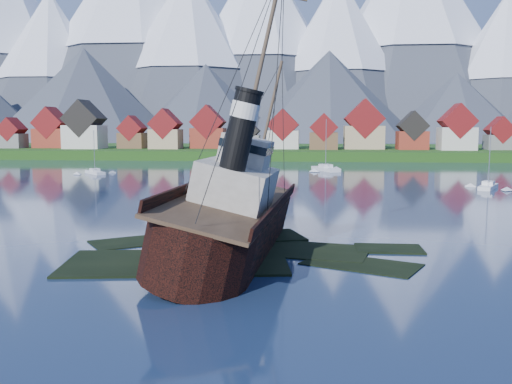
# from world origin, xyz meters

# --- Properties ---
(ground) EXTENTS (1400.00, 1400.00, 0.00)m
(ground) POSITION_xyz_m (0.00, 0.00, 0.00)
(ground) COLOR #192847
(ground) RESTS_ON ground
(shoal) EXTENTS (31.71, 21.24, 1.14)m
(shoal) POSITION_xyz_m (1.78, 2.15, -0.35)
(shoal) COLOR black
(shoal) RESTS_ON ground
(shore_bank) EXTENTS (600.00, 80.00, 3.20)m
(shore_bank) POSITION_xyz_m (0.00, 170.00, 0.00)
(shore_bank) COLOR #1B3F12
(shore_bank) RESTS_ON ground
(seawall) EXTENTS (600.00, 2.50, 2.00)m
(seawall) POSITION_xyz_m (0.00, 132.00, 0.00)
(seawall) COLOR #3F3D38
(seawall) RESTS_ON ground
(town) EXTENTS (250.96, 16.69, 17.30)m
(town) POSITION_xyz_m (-33.12, 152.18, 8.99)
(town) COLOR maroon
(town) RESTS_ON ground
(mountains) EXTENTS (965.00, 340.00, 205.00)m
(mountains) POSITION_xyz_m (-0.79, 481.26, 89.34)
(mountains) COLOR #2D333D
(mountains) RESTS_ON ground
(tugboat_wreck) EXTENTS (7.60, 32.75, 25.95)m
(tugboat_wreck) POSITION_xyz_m (0.36, 3.68, 3.25)
(tugboat_wreck) COLOR black
(tugboat_wreck) RESTS_ON ground
(sailboat_c) EXTENTS (6.87, 7.48, 10.49)m
(sailboat_c) POSITION_xyz_m (-41.97, 80.67, 0.24)
(sailboat_c) COLOR white
(sailboat_c) RESTS_ON ground
(sailboat_d) EXTENTS (5.56, 8.43, 11.41)m
(sailboat_d) POSITION_xyz_m (39.20, 57.25, 0.26)
(sailboat_d) COLOR white
(sailboat_d) RESTS_ON ground
(sailboat_e) EXTENTS (7.11, 11.66, 13.29)m
(sailboat_e) POSITION_xyz_m (11.48, 95.23, 0.29)
(sailboat_e) COLOR white
(sailboat_e) RESTS_ON ground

